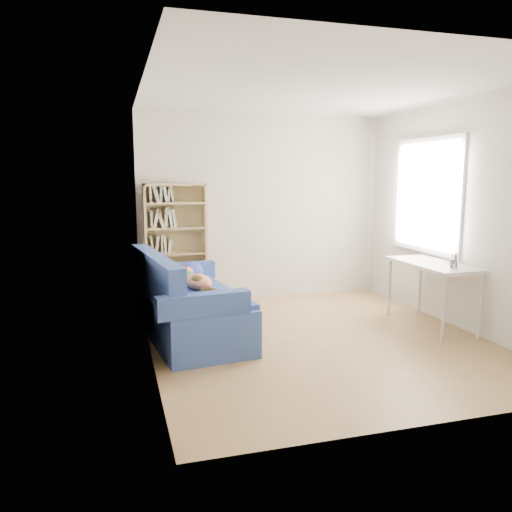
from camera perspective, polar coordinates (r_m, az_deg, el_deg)
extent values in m
plane|color=olive|center=(5.50, 6.83, -9.32)|extent=(4.00, 4.00, 0.00)
cube|color=silver|center=(7.12, 0.74, 5.57)|extent=(3.50, 0.04, 2.60)
cube|color=silver|center=(3.50, 20.03, 1.58)|extent=(3.50, 0.04, 2.60)
cube|color=silver|center=(4.83, -12.40, 3.78)|extent=(0.04, 4.00, 2.60)
cube|color=silver|center=(6.15, 22.32, 4.37)|extent=(0.04, 4.00, 2.60)
cube|color=white|center=(5.30, 7.37, 18.45)|extent=(3.50, 4.00, 0.04)
cube|color=white|center=(6.61, 19.16, 6.56)|extent=(0.01, 1.20, 1.30)
cube|color=navy|center=(5.51, -7.53, -6.79)|extent=(1.11, 1.96, 0.47)
cube|color=navy|center=(5.36, -11.41, -2.25)|extent=(0.40, 1.87, 0.46)
cube|color=navy|center=(6.25, -8.76, -1.76)|extent=(0.89, 0.28, 0.21)
cube|color=navy|center=(4.61, -6.02, -5.53)|extent=(0.89, 0.28, 0.21)
cube|color=navy|center=(5.45, -7.37, -4.20)|extent=(1.07, 1.81, 0.05)
ellipsoid|color=#323CA3|center=(5.99, -7.73, -1.90)|extent=(0.35, 0.39, 0.26)
ellipsoid|color=#BF3D15|center=(5.45, -6.62, -2.95)|extent=(0.36, 0.49, 0.18)
ellipsoid|color=silver|center=(5.59, -6.20, -2.87)|extent=(0.19, 0.22, 0.11)
ellipsoid|color=#3C2A10|center=(5.39, -6.86, -2.65)|extent=(0.20, 0.25, 0.08)
sphere|color=#BF3D15|center=(5.75, -6.93, -1.92)|extent=(0.15, 0.15, 0.15)
cone|color=#BF3D15|center=(5.77, -7.21, -1.16)|extent=(0.07, 0.08, 0.08)
cone|color=#BF3D15|center=(5.70, -7.09, -1.29)|extent=(0.08, 0.08, 0.08)
cylinder|color=green|center=(5.67, -6.86, -2.27)|extent=(0.13, 0.08, 0.12)
cylinder|color=#3C2A10|center=(5.22, -6.38, -3.89)|extent=(0.14, 0.16, 0.06)
cube|color=tan|center=(6.73, -12.48, 1.06)|extent=(0.03, 0.26, 1.64)
cube|color=tan|center=(6.82, -5.84, 1.33)|extent=(0.03, 0.26, 1.64)
cube|color=tan|center=(6.71, -9.30, 8.04)|extent=(0.82, 0.26, 0.03)
cube|color=tan|center=(6.92, -8.97, -5.43)|extent=(0.82, 0.26, 0.03)
cube|color=tan|center=(6.88, -9.25, 1.33)|extent=(0.82, 0.02, 1.64)
cube|color=silver|center=(6.08, 19.54, -0.93)|extent=(0.54, 1.18, 0.04)
cylinder|color=silver|center=(6.71, 18.24, -3.25)|extent=(0.04, 0.04, 0.71)
cylinder|color=silver|center=(5.87, 24.19, -5.28)|extent=(0.04, 0.04, 0.71)
cylinder|color=silver|center=(6.47, 14.99, -3.53)|extent=(0.04, 0.04, 0.71)
cylinder|color=silver|center=(5.60, 20.72, -5.74)|extent=(0.04, 0.04, 0.71)
cylinder|color=white|center=(5.81, 21.70, -0.80)|extent=(0.08, 0.08, 0.10)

